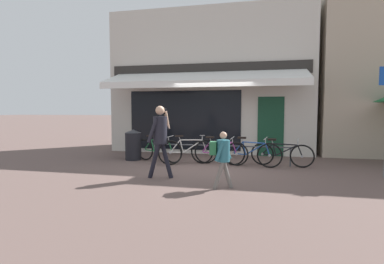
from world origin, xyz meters
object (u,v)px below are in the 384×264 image
(bicycle_green, at_px, (158,150))
(bicycle_silver, at_px, (188,151))
(bicycle_black, at_px, (282,154))
(bicycle_blue, at_px, (251,153))
(pedestrian_child, at_px, (222,153))
(litter_bin, at_px, (133,145))
(pedestrian_adult, at_px, (160,133))
(bicycle_purple, at_px, (219,152))

(bicycle_green, xyz_separation_m, bicycle_silver, (1.04, -0.19, 0.02))
(bicycle_black, bearing_deg, bicycle_green, -169.79)
(bicycle_green, height_order, bicycle_black, bicycle_green)
(bicycle_green, distance_m, bicycle_blue, 2.89)
(bicycle_silver, bearing_deg, pedestrian_child, -88.73)
(bicycle_black, xyz_separation_m, litter_bin, (-4.65, 0.13, 0.14))
(bicycle_silver, relative_size, bicycle_black, 0.97)
(bicycle_silver, xyz_separation_m, pedestrian_adult, (-0.23, -1.95, 0.68))
(bicycle_silver, bearing_deg, bicycle_purple, -19.91)
(bicycle_green, xyz_separation_m, litter_bin, (-0.90, 0.15, 0.13))
(bicycle_black, height_order, litter_bin, litter_bin)
(bicycle_purple, height_order, bicycle_blue, bicycle_blue)
(bicycle_purple, distance_m, bicycle_black, 1.81)
(bicycle_black, relative_size, pedestrian_child, 1.48)
(bicycle_silver, height_order, pedestrian_adult, pedestrian_adult)
(bicycle_green, bearing_deg, bicycle_black, 19.70)
(pedestrian_adult, height_order, litter_bin, pedestrian_adult)
(bicycle_silver, distance_m, litter_bin, 1.97)
(bicycle_purple, xyz_separation_m, pedestrian_adult, (-1.13, -2.04, 0.70))
(bicycle_silver, height_order, bicycle_blue, bicycle_silver)
(bicycle_blue, xyz_separation_m, litter_bin, (-3.79, 0.34, 0.11))
(bicycle_green, height_order, bicycle_silver, bicycle_silver)
(bicycle_blue, bearing_deg, pedestrian_adult, -125.91)
(bicycle_blue, height_order, pedestrian_adult, pedestrian_adult)
(bicycle_purple, bearing_deg, bicycle_blue, 1.41)
(pedestrian_adult, bearing_deg, bicycle_blue, 54.17)
(bicycle_silver, xyz_separation_m, bicycle_purple, (0.91, 0.10, -0.02))
(bicycle_purple, relative_size, bicycle_blue, 1.01)
(bicycle_green, height_order, litter_bin, litter_bin)
(bicycle_green, xyz_separation_m, bicycle_blue, (2.89, -0.19, 0.01))
(bicycle_blue, bearing_deg, bicycle_black, 24.54)
(pedestrian_child, bearing_deg, bicycle_black, 60.00)
(bicycle_blue, bearing_deg, bicycle_purple, -174.88)
(bicycle_silver, bearing_deg, bicycle_black, -21.56)
(bicycle_blue, relative_size, bicycle_black, 0.99)
(pedestrian_child, height_order, litter_bin, pedestrian_child)
(bicycle_purple, distance_m, pedestrian_child, 2.74)
(bicycle_green, relative_size, litter_bin, 1.75)
(pedestrian_adult, bearing_deg, bicycle_black, 47.25)
(pedestrian_adult, distance_m, litter_bin, 2.91)
(bicycle_green, height_order, pedestrian_adult, pedestrian_adult)
(bicycle_green, distance_m, bicycle_black, 3.75)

